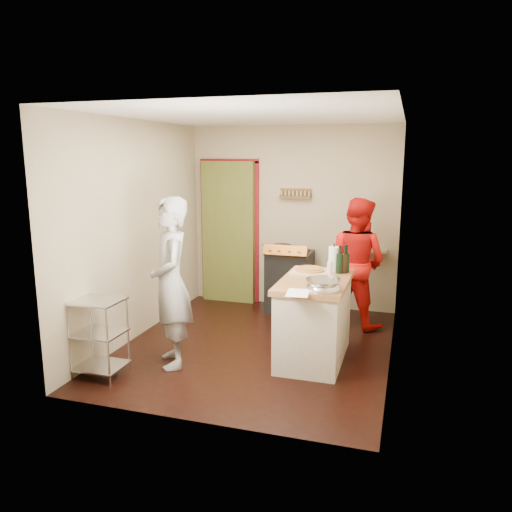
# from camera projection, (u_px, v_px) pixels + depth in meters

# --- Properties ---
(floor) EXTENTS (3.50, 3.50, 0.00)m
(floor) POSITION_uv_depth(u_px,v_px,m) (257.00, 346.00, 5.81)
(floor) COLOR black
(floor) RESTS_ON ground
(back_wall) EXTENTS (3.00, 0.44, 2.60)m
(back_wall) POSITION_uv_depth(u_px,v_px,m) (251.00, 227.00, 7.44)
(back_wall) COLOR tan
(back_wall) RESTS_ON ground
(left_wall) EXTENTS (0.04, 3.50, 2.60)m
(left_wall) POSITION_uv_depth(u_px,v_px,m) (137.00, 230.00, 5.98)
(left_wall) COLOR tan
(left_wall) RESTS_ON ground
(right_wall) EXTENTS (0.04, 3.50, 2.60)m
(right_wall) POSITION_uv_depth(u_px,v_px,m) (396.00, 243.00, 5.12)
(right_wall) COLOR tan
(right_wall) RESTS_ON ground
(ceiling) EXTENTS (3.00, 3.50, 0.02)m
(ceiling) POSITION_uv_depth(u_px,v_px,m) (257.00, 114.00, 5.29)
(ceiling) COLOR white
(ceiling) RESTS_ON back_wall
(stove) EXTENTS (0.60, 0.63, 1.00)m
(stove) POSITION_uv_depth(u_px,v_px,m) (289.00, 280.00, 7.04)
(stove) COLOR black
(stove) RESTS_ON ground
(wire_shelving) EXTENTS (0.48, 0.40, 0.80)m
(wire_shelving) POSITION_uv_depth(u_px,v_px,m) (99.00, 334.00, 4.97)
(wire_shelving) COLOR silver
(wire_shelving) RESTS_ON ground
(island) EXTENTS (0.70, 1.34, 1.21)m
(island) POSITION_uv_depth(u_px,v_px,m) (314.00, 317.00, 5.37)
(island) COLOR beige
(island) RESTS_ON ground
(person_stripe) EXTENTS (0.71, 0.77, 1.78)m
(person_stripe) POSITION_uv_depth(u_px,v_px,m) (171.00, 283.00, 5.16)
(person_stripe) COLOR #B4B4B9
(person_stripe) RESTS_ON ground
(person_red) EXTENTS (1.00, 0.92, 1.66)m
(person_red) POSITION_uv_depth(u_px,v_px,m) (357.00, 262.00, 6.41)
(person_red) COLOR red
(person_red) RESTS_ON ground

